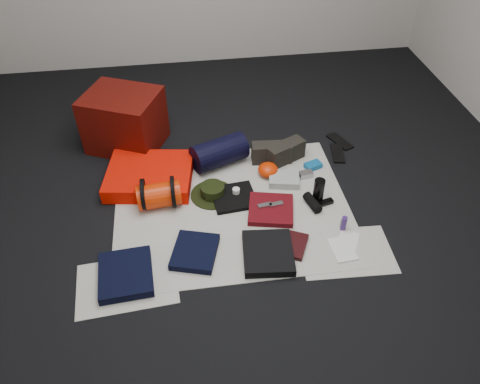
{
  "coord_description": "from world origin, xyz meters",
  "views": [
    {
      "loc": [
        -0.29,
        -2.31,
        2.24
      ],
      "look_at": [
        0.06,
        0.04,
        0.1
      ],
      "focal_mm": 35.0,
      "sensor_mm": 36.0,
      "label": 1
    }
  ],
  "objects": [
    {
      "name": "orange_stuff_sack",
      "position": [
        0.31,
        0.31,
        0.05
      ],
      "size": [
        0.16,
        0.16,
        0.1
      ],
      "primitive_type": "ellipsoid",
      "rotation": [
        0.0,
        0.0,
        0.12
      ],
      "color": "red",
      "rests_on": "newspaper_mat"
    },
    {
      "name": "boonie_brim",
      "position": [
        -0.12,
        0.14,
        0.01
      ],
      "size": [
        0.42,
        0.42,
        0.01
      ],
      "primitive_type": "cylinder",
      "rotation": [
        0.0,
        0.0,
        -0.42
      ],
      "color": "black",
      "rests_on": "newspaper_mat"
    },
    {
      "name": "sunglasses",
      "position": [
        0.65,
        -0.06,
        0.02
      ],
      "size": [
        0.11,
        0.07,
        0.03
      ],
      "primitive_type": "cube",
      "rotation": [
        0.0,
        0.0,
        0.26
      ],
      "color": "black",
      "rests_on": "newspaper_mat"
    },
    {
      "name": "compact_camera",
      "position": [
        0.58,
        0.25,
        0.03
      ],
      "size": [
        0.11,
        0.07,
        0.04
      ],
      "primitive_type": "cube",
      "rotation": [
        0.0,
        0.0,
        0.15
      ],
      "color": "#A0A0A4",
      "rests_on": "newspaper_mat"
    },
    {
      "name": "red_cabinet",
      "position": [
        -0.73,
        0.86,
        0.22
      ],
      "size": [
        0.68,
        0.63,
        0.45
      ],
      "primitive_type": "cube",
      "rotation": [
        0.0,
        0.0,
        -0.42
      ],
      "color": "#500A05",
      "rests_on": "floor"
    },
    {
      "name": "cyan_case",
      "position": [
        0.66,
        0.34,
        0.03
      ],
      "size": [
        0.14,
        0.12,
        0.04
      ],
      "primitive_type": "cube",
      "rotation": [
        0.0,
        0.0,
        0.35
      ],
      "color": "#0E578F",
      "rests_on": "newspaper_mat"
    },
    {
      "name": "sack_strap_right",
      "position": [
        -0.39,
        0.1,
        0.11
      ],
      "size": [
        0.03,
        0.22,
        0.22
      ],
      "primitive_type": "cylinder",
      "rotation": [
        0.0,
        1.57,
        0.0
      ],
      "color": "black",
      "rests_on": "newspaper_mat"
    },
    {
      "name": "trousers_navy_a",
      "position": [
        -0.7,
        -0.5,
        0.03
      ],
      "size": [
        0.33,
        0.37,
        0.06
      ],
      "primitive_type": "cube",
      "rotation": [
        0.0,
        0.0,
        0.06
      ],
      "color": "black",
      "rests_on": "newspaper_mat"
    },
    {
      "name": "energy_bar_b",
      "position": [
        0.29,
        -0.06,
        0.05
      ],
      "size": [
        0.1,
        0.05,
        0.01
      ],
      "primitive_type": "cube",
      "rotation": [
        0.0,
        0.0,
        0.14
      ],
      "color": "#A0A0A4",
      "rests_on": "red_shirt"
    },
    {
      "name": "map_printout",
      "position": [
        0.7,
        -0.41,
        0.01
      ],
      "size": [
        0.18,
        0.19,
        0.01
      ],
      "primitive_type": "cube",
      "rotation": [
        0.0,
        0.0,
        -0.49
      ],
      "color": "silver",
      "rests_on": "newspaper_mat"
    },
    {
      "name": "trousers_charcoal",
      "position": [
        0.16,
        -0.46,
        0.03
      ],
      "size": [
        0.34,
        0.38,
        0.05
      ],
      "primitive_type": "cube",
      "rotation": [
        0.0,
        0.0,
        -0.1
      ],
      "color": "black",
      "rests_on": "newspaper_mat"
    },
    {
      "name": "hiking_boot_right",
      "position": [
        0.47,
        0.47,
        0.08
      ],
      "size": [
        0.33,
        0.24,
        0.15
      ],
      "primitive_type": "cube",
      "rotation": [
        0.0,
        0.0,
        0.45
      ],
      "color": "black",
      "rests_on": "newspaper_mat"
    },
    {
      "name": "newspaper_sheet_front_right",
      "position": [
        0.65,
        -0.5,
        0.0
      ],
      "size": [
        0.6,
        0.43,
        0.0
      ],
      "primitive_type": "cube",
      "rotation": [
        0.0,
        0.0,
        -0.05
      ],
      "color": "silver",
      "rests_on": "floor"
    },
    {
      "name": "newspaper_sheet_front_left",
      "position": [
        -0.7,
        -0.55,
        0.0
      ],
      "size": [
        0.61,
        0.44,
        0.0
      ],
      "primitive_type": "cube",
      "rotation": [
        0.0,
        0.0,
        0.07
      ],
      "color": "silver",
      "rests_on": "floor"
    },
    {
      "name": "water_bottle",
      "position": [
        0.6,
        -0.02,
        0.1
      ],
      "size": [
        0.08,
        0.08,
        0.19
      ],
      "primitive_type": "cylinder",
      "rotation": [
        0.0,
        0.0,
        -0.08
      ],
      "color": "black",
      "rests_on": "newspaper_mat"
    },
    {
      "name": "sleeping_pad",
      "position": [
        -0.56,
        0.36,
        0.06
      ],
      "size": [
        0.67,
        0.58,
        0.11
      ],
      "primitive_type": "cube",
      "rotation": [
        0.0,
        0.0,
        -0.15
      ],
      "color": "red",
      "rests_on": "newspaper_mat"
    },
    {
      "name": "newspaper_mat",
      "position": [
        0.0,
        0.0,
        0.0
      ],
      "size": [
        1.6,
        1.3,
        0.01
      ],
      "primitive_type": "cube",
      "color": "silver",
      "rests_on": "floor"
    },
    {
      "name": "red_shirt",
      "position": [
        0.25,
        -0.08,
        0.03
      ],
      "size": [
        0.36,
        0.36,
        0.04
      ],
      "primitive_type": "cube",
      "rotation": [
        0.0,
        0.0,
        -0.22
      ],
      "color": "#56090F",
      "rests_on": "newspaper_mat"
    },
    {
      "name": "key_cluster",
      "position": [
        -0.75,
        -0.52,
        0.01
      ],
      "size": [
        0.09,
        0.09,
        0.01
      ],
      "primitive_type": "cube",
      "rotation": [
        0.0,
        0.0,
        0.28
      ],
      "color": "#A0A0A4",
      "rests_on": "newspaper_mat"
    },
    {
      "name": "stuff_sack",
      "position": [
        -0.49,
        0.1,
        0.09
      ],
      "size": [
        0.31,
        0.2,
        0.17
      ],
      "primitive_type": "cylinder",
      "rotation": [
        0.0,
        1.57,
        0.1
      ],
      "color": "red",
      "rests_on": "newspaper_mat"
    },
    {
      "name": "flip_flop_right",
      "position": [
        0.97,
        0.64,
        0.01
      ],
      "size": [
        0.18,
        0.26,
        0.01
      ],
      "primitive_type": "cube",
      "rotation": [
        0.0,
        0.0,
        0.41
      ],
      "color": "black",
      "rests_on": "floor"
    },
    {
      "name": "navy_duffel",
      "position": [
        -0.03,
        0.5,
        0.11
      ],
      "size": [
        0.46,
        0.35,
        0.21
      ],
      "primitive_type": "cylinder",
      "rotation": [
        0.0,
        1.57,
        0.38
      ],
      "color": "black",
      "rests_on": "newspaper_mat"
    },
    {
      "name": "floor",
      "position": [
        0.0,
        0.0,
        -0.01
      ],
      "size": [
        4.5,
        4.5,
        0.02
      ],
      "primitive_type": "cube",
      "color": "black",
      "rests_on": "ground"
    },
    {
      "name": "black_tshirt",
      "position": [
        0.02,
        0.08,
        0.02
      ],
      "size": [
        0.32,
        0.3,
        0.03
      ],
      "primitive_type": "cube",
      "rotation": [
        0.0,
        0.0,
        0.1
      ],
      "color": "black",
      "rests_on": "newspaper_mat"
    },
    {
      "name": "flip_flop_left",
      "position": [
        0.9,
        0.49,
        0.01
      ],
      "size": [
        0.13,
        0.25,
        0.01
      ],
      "primitive_type": "cube",
      "rotation": [
        0.0,
        0.0,
        -0.17
      ],
      "color": "black",
      "rests_on": "floor"
    },
    {
      "name": "energy_bar_a",
      "position": [
        0.21,
        -0.06,
        0.05
      ],
      "size": [
        0.1,
        0.05,
        0.01
      ],
      "primitive_type": "cube",
      "rotation": [
        0.0,
        0.0,
        0.14
      ],
      "color": "#A0A0A4",
      "rests_on": "red_shirt"
    },
    {
      "name": "first_aid_pouch",
      "position": [
        0.41,
        0.21,
        0.03
      ],
      "size": [
        0.24,
        0.2,
        0.05
      ],
      "primitive_type": "cube",
      "rotation": [
        0.0,
        0.0,
        -0.21
      ],
      "color": "#98A19A",
      "rests_on": "newspaper_mat"
    },
    {
      "name": "toiletry_clear",
      "position": [
        0.68,
        -0.3,
        0.05
      ],
      "size": [
        0.03,
        0.03,
        0.08
      ],
      "primitive_type": "cylinder",
      "rotation": [
        0.0,
        0.0,
        -0.1
      ],
      "color": "#ABB0AB",
      "rests_on": "newspaper_mat"
    },
    {
      "name": "boonie_crown",
      "position": [
        -0.12,
        0.14,
        0.05
      ],
      "size": [
        0.17,
        0.17,
        0.07
      ],
      "primitive_type": "cylinder",
      "color": "black",
      "rests_on": "boonie_brim"
    },
    {
      "name": "tape_roll",
      "position": [
        0.04,
        0.11,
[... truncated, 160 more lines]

